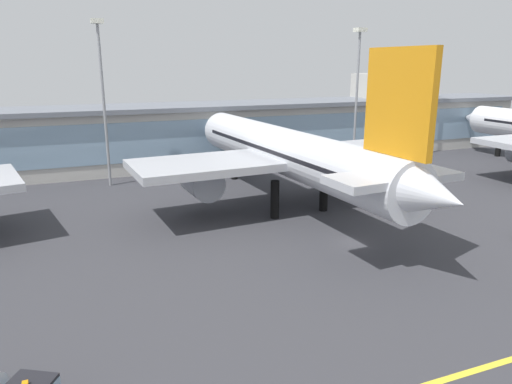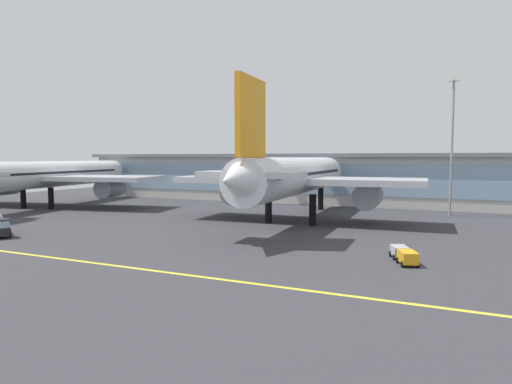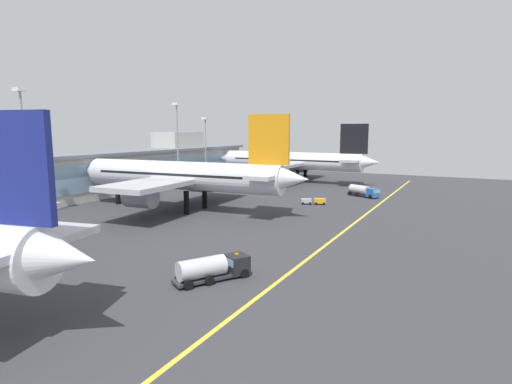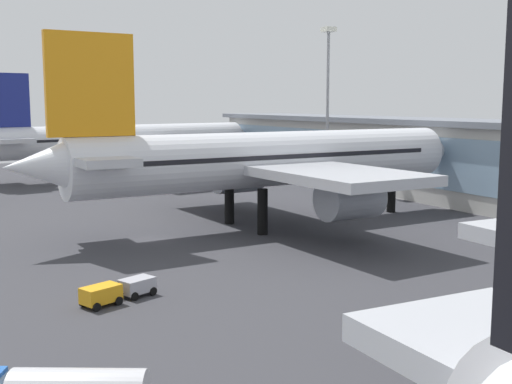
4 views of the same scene
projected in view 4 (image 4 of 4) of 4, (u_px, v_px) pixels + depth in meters
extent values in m
plane|color=#38383D|center=(150.00, 240.00, 65.62)|extent=(193.47, 193.47, 0.00)
cube|color=beige|center=(488.00, 167.00, 86.04)|extent=(138.19, 12.00, 10.67)
cube|color=#84A3BC|center=(454.00, 165.00, 83.23)|extent=(132.66, 0.20, 6.83)
cube|color=slate|center=(490.00, 124.00, 85.26)|extent=(141.19, 14.00, 0.80)
cylinder|color=black|center=(99.00, 165.00, 121.86)|extent=(1.10, 1.10, 4.47)
cylinder|color=black|center=(115.00, 168.00, 116.66)|extent=(1.10, 1.10, 4.47)
cylinder|color=black|center=(211.00, 159.00, 133.62)|extent=(1.10, 1.10, 4.47)
cylinder|color=silver|center=(126.00, 140.00, 121.11)|extent=(15.40, 50.85, 5.59)
cone|color=silver|center=(241.00, 135.00, 137.76)|extent=(6.19, 5.97, 5.31)
cube|color=#84A3BC|center=(227.00, 131.00, 135.34)|extent=(4.87, 4.65, 1.68)
cube|color=black|center=(126.00, 137.00, 121.06)|extent=(13.87, 42.90, 0.45)
cube|color=#B7BAC1|center=(126.00, 143.00, 121.21)|extent=(49.29, 21.30, 0.89)
cylinder|color=#999EA8|center=(104.00, 151.00, 133.03)|extent=(5.12, 7.23, 3.91)
cylinder|color=#999EA8|center=(171.00, 159.00, 112.23)|extent=(5.12, 7.23, 3.91)
cube|color=navy|center=(1.00, 100.00, 106.39)|extent=(2.44, 9.09, 8.94)
cube|color=#B7BAC1|center=(4.00, 139.00, 107.26)|extent=(16.10, 8.47, 0.71)
cylinder|color=black|center=(229.00, 203.00, 74.10)|extent=(1.10, 1.10, 4.85)
cylinder|color=black|center=(263.00, 212.00, 67.93)|extent=(1.10, 1.10, 4.85)
cylinder|color=black|center=(391.00, 193.00, 81.97)|extent=(1.10, 1.10, 4.85)
cylinder|color=silver|center=(274.00, 159.00, 72.22)|extent=(9.24, 46.91, 6.06)
cone|color=silver|center=(435.00, 150.00, 85.06)|extent=(6.12, 5.83, 5.76)
cone|color=silver|center=(40.00, 166.00, 59.17)|extent=(5.59, 7.00, 5.15)
cube|color=#84A3BC|center=(414.00, 143.00, 83.03)|extent=(4.82, 4.54, 1.82)
cube|color=black|center=(274.00, 155.00, 72.16)|extent=(8.79, 39.47, 0.48)
cube|color=#B7BAC1|center=(274.00, 166.00, 72.33)|extent=(41.21, 13.94, 0.97)
cylinder|color=#999EA8|center=(237.00, 176.00, 83.14)|extent=(4.65, 6.33, 4.24)
cylinder|color=#999EA8|center=(350.00, 198.00, 63.87)|extent=(4.65, 6.33, 4.24)
cube|color=orange|center=(90.00, 85.00, 60.68)|extent=(1.30, 8.42, 9.69)
cube|color=#B7BAC1|center=(93.00, 159.00, 61.62)|extent=(13.29, 6.00, 0.78)
cylinder|color=black|center=(96.00, 307.00, 42.93)|extent=(0.41, 0.63, 0.60)
cylinder|color=black|center=(83.00, 303.00, 43.90)|extent=(0.41, 0.63, 0.60)
cylinder|color=black|center=(119.00, 301.00, 44.29)|extent=(0.41, 0.63, 0.60)
cylinder|color=black|center=(106.00, 297.00, 45.26)|extent=(0.41, 0.63, 0.60)
cube|color=orange|center=(101.00, 294.00, 44.02)|extent=(2.36, 2.97, 1.10)
cylinder|color=black|center=(135.00, 297.00, 45.29)|extent=(0.39, 0.62, 0.60)
cylinder|color=black|center=(121.00, 292.00, 46.27)|extent=(0.39, 0.62, 0.60)
cylinder|color=black|center=(153.00, 291.00, 46.55)|extent=(0.39, 0.62, 0.60)
cylinder|color=black|center=(140.00, 287.00, 47.52)|extent=(0.39, 0.62, 0.60)
cube|color=#A8A8B2|center=(137.00, 285.00, 46.34)|extent=(2.28, 2.79, 1.00)
cube|color=#2D2D33|center=(120.00, 294.00, 45.27)|extent=(0.32, 0.59, 0.08)
cylinder|color=gray|center=(327.00, 113.00, 99.59)|extent=(0.44, 0.44, 24.47)
cube|color=silver|center=(329.00, 29.00, 97.87)|extent=(1.80, 1.80, 0.70)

